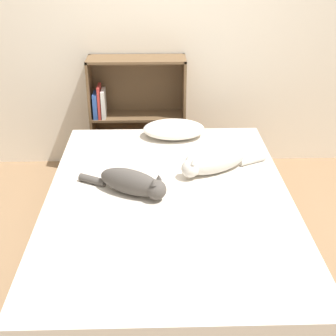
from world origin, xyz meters
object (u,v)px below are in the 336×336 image
(bed, at_px, (169,231))
(cat_light, at_px, (214,162))
(cat_dark, at_px, (133,183))
(bookshelf, at_px, (135,113))
(pillow, at_px, (174,129))

(bed, distance_m, cat_light, 0.51)
(bed, xyz_separation_m, cat_dark, (-0.21, 0.02, 0.32))
(bookshelf, bearing_deg, cat_dark, -88.53)
(pillow, relative_size, cat_dark, 0.85)
(cat_light, bearing_deg, cat_dark, 1.52)
(bed, relative_size, bookshelf, 2.15)
(cat_dark, height_order, bookshelf, bookshelf)
(pillow, bearing_deg, bookshelf, 121.13)
(bed, distance_m, cat_dark, 0.38)
(cat_light, xyz_separation_m, cat_dark, (-0.49, -0.25, -0.00))
(pillow, height_order, bookshelf, bookshelf)
(pillow, distance_m, cat_light, 0.62)
(cat_light, relative_size, bookshelf, 0.60)
(pillow, xyz_separation_m, cat_dark, (-0.27, -0.83, 0.01))
(cat_light, bearing_deg, bed, 18.05)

